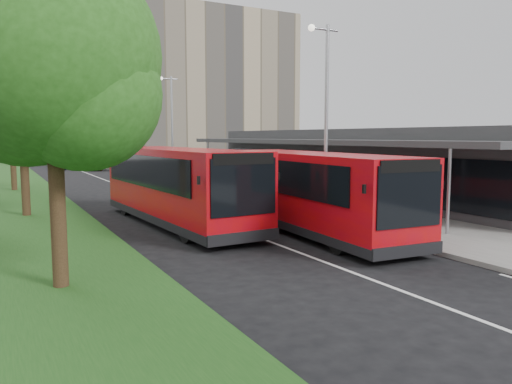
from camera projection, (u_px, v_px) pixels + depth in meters
ground at (261, 238)px, 17.62m from camera, size 120.00×120.00×0.00m
pavement at (204, 183)px, 37.96m from camera, size 5.00×80.00×0.15m
grass_verge at (15, 192)px, 31.87m from camera, size 5.00×80.00×0.10m
lane_centre_line at (145, 195)px, 30.77m from camera, size 0.12×70.00×0.01m
kerb_dashes at (175, 187)px, 35.82m from camera, size 0.12×56.00×0.01m
office_block at (196, 91)px, 60.00m from camera, size 22.00×12.00×18.00m
station_building at (357, 163)px, 29.49m from camera, size 7.70×26.00×4.00m
tree_near at (51, 70)px, 11.19m from camera, size 4.90×4.90×7.87m
tree_mid at (21, 103)px, 21.72m from camera, size 4.84×4.84×7.78m
tree_far at (10, 111)px, 32.22m from camera, size 5.04×5.04×8.10m
lamp_post_near at (325, 109)px, 20.78m from camera, size 1.44×0.28×8.00m
lamp_post_far at (171, 122)px, 38.31m from camera, size 1.44×0.28×8.00m
bus_main at (312, 192)px, 18.56m from camera, size 3.29×10.67×2.98m
bus_second at (178, 186)px, 20.27m from camera, size 3.37×11.09×3.10m
litter_bin at (249, 187)px, 29.61m from camera, size 0.51×0.51×0.91m
bollard at (201, 176)px, 36.39m from camera, size 0.21×0.21×1.12m
car_near at (95, 166)px, 52.64m from camera, size 1.37×3.08×1.03m
car_far at (60, 165)px, 54.19m from camera, size 1.51×3.44×1.10m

